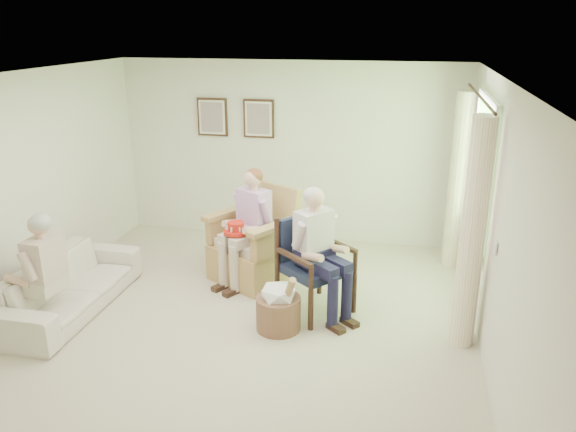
{
  "coord_description": "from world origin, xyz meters",
  "views": [
    {
      "loc": [
        1.65,
        -5.07,
        3.09
      ],
      "look_at": [
        0.41,
        0.69,
        1.05
      ],
      "focal_mm": 35.0,
      "sensor_mm": 36.0,
      "label": 1
    }
  ],
  "objects_px": {
    "sofa": "(69,286)",
    "person_sofa": "(40,267)",
    "person_dark": "(315,244)",
    "person_wicker": "(250,219)",
    "hatbox": "(279,306)",
    "red_hat": "(236,229)",
    "wood_armchair": "(317,260)",
    "wicker_armchair": "(254,250)"
  },
  "relations": [
    {
      "from": "person_dark",
      "to": "hatbox",
      "type": "distance_m",
      "value": 0.76
    },
    {
      "from": "person_dark",
      "to": "person_sofa",
      "type": "bearing_deg",
      "value": 148.58
    },
    {
      "from": "person_wicker",
      "to": "person_dark",
      "type": "xyz_separation_m",
      "value": [
        0.9,
        -0.64,
        0.0
      ]
    },
    {
      "from": "wood_armchair",
      "to": "hatbox",
      "type": "distance_m",
      "value": 0.72
    },
    {
      "from": "wicker_armchair",
      "to": "hatbox",
      "type": "height_order",
      "value": "wicker_armchair"
    },
    {
      "from": "wood_armchair",
      "to": "person_dark",
      "type": "xyz_separation_m",
      "value": [
        0.0,
        -0.17,
        0.26
      ]
    },
    {
      "from": "person_sofa",
      "to": "red_hat",
      "type": "bearing_deg",
      "value": 131.27
    },
    {
      "from": "person_dark",
      "to": "person_wicker",
      "type": "bearing_deg",
      "value": 94.73
    },
    {
      "from": "sofa",
      "to": "person_sofa",
      "type": "distance_m",
      "value": 0.6
    },
    {
      "from": "red_hat",
      "to": "hatbox",
      "type": "bearing_deg",
      "value": -50.61
    },
    {
      "from": "sofa",
      "to": "person_wicker",
      "type": "distance_m",
      "value": 2.19
    },
    {
      "from": "wood_armchair",
      "to": "hatbox",
      "type": "xyz_separation_m",
      "value": [
        -0.31,
        -0.57,
        -0.31
      ]
    },
    {
      "from": "person_sofa",
      "to": "red_hat",
      "type": "distance_m",
      "value": 2.18
    },
    {
      "from": "person_wicker",
      "to": "hatbox",
      "type": "bearing_deg",
      "value": -30.34
    },
    {
      "from": "person_dark",
      "to": "person_sofa",
      "type": "distance_m",
      "value": 2.86
    },
    {
      "from": "person_sofa",
      "to": "hatbox",
      "type": "height_order",
      "value": "person_sofa"
    },
    {
      "from": "wicker_armchair",
      "to": "person_dark",
      "type": "height_order",
      "value": "person_dark"
    },
    {
      "from": "wicker_armchair",
      "to": "red_hat",
      "type": "height_order",
      "value": "wicker_armchair"
    },
    {
      "from": "wicker_armchair",
      "to": "person_sofa",
      "type": "xyz_separation_m",
      "value": [
        -1.81,
        -1.7,
        0.34
      ]
    },
    {
      "from": "sofa",
      "to": "wicker_armchair",
      "type": "bearing_deg",
      "value": -55.14
    },
    {
      "from": "person_wicker",
      "to": "person_sofa",
      "type": "relative_size",
      "value": 1.13
    },
    {
      "from": "person_sofa",
      "to": "wood_armchair",
      "type": "bearing_deg",
      "value": 113.61
    },
    {
      "from": "wicker_armchair",
      "to": "sofa",
      "type": "height_order",
      "value": "wicker_armchair"
    },
    {
      "from": "person_wicker",
      "to": "red_hat",
      "type": "relative_size",
      "value": 4.69
    },
    {
      "from": "hatbox",
      "to": "red_hat",
      "type": "bearing_deg",
      "value": 129.39
    },
    {
      "from": "wood_armchair",
      "to": "sofa",
      "type": "relative_size",
      "value": 0.53
    },
    {
      "from": "sofa",
      "to": "red_hat",
      "type": "height_order",
      "value": "red_hat"
    },
    {
      "from": "wicker_armchair",
      "to": "person_sofa",
      "type": "height_order",
      "value": "person_sofa"
    },
    {
      "from": "person_wicker",
      "to": "hatbox",
      "type": "xyz_separation_m",
      "value": [
        0.59,
        -1.04,
        -0.57
      ]
    },
    {
      "from": "wicker_armchair",
      "to": "red_hat",
      "type": "relative_size",
      "value": 3.87
    },
    {
      "from": "person_dark",
      "to": "hatbox",
      "type": "height_order",
      "value": "person_dark"
    },
    {
      "from": "person_dark",
      "to": "red_hat",
      "type": "xyz_separation_m",
      "value": [
        -1.03,
        0.47,
        -0.08
      ]
    },
    {
      "from": "wood_armchair",
      "to": "person_dark",
      "type": "bearing_deg",
      "value": -139.86
    },
    {
      "from": "wicker_armchair",
      "to": "person_wicker",
      "type": "relative_size",
      "value": 0.82
    },
    {
      "from": "person_wicker",
      "to": "wood_armchair",
      "type": "bearing_deg",
      "value": 2.85
    },
    {
      "from": "sofa",
      "to": "person_sofa",
      "type": "bearing_deg",
      "value": -180.0
    },
    {
      "from": "wood_armchair",
      "to": "person_sofa",
      "type": "distance_m",
      "value": 2.92
    },
    {
      "from": "wood_armchair",
      "to": "wicker_armchair",
      "type": "bearing_deg",
      "value": 95.67
    },
    {
      "from": "red_hat",
      "to": "wood_armchair",
      "type": "bearing_deg",
      "value": -16.23
    },
    {
      "from": "wicker_armchair",
      "to": "red_hat",
      "type": "distance_m",
      "value": 0.52
    },
    {
      "from": "wood_armchair",
      "to": "red_hat",
      "type": "height_order",
      "value": "wood_armchair"
    },
    {
      "from": "wicker_armchair",
      "to": "person_wicker",
      "type": "distance_m",
      "value": 0.49
    }
  ]
}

